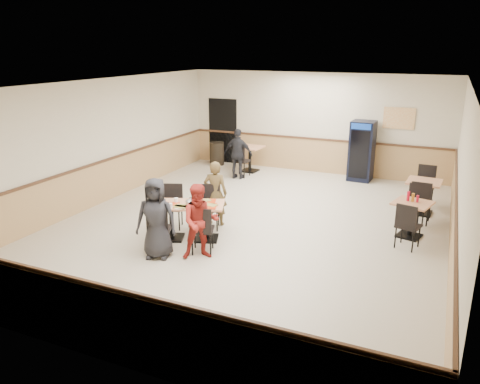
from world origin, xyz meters
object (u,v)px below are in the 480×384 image
at_px(diner_man_opposite, 215,193).
at_px(pepsi_cooler, 362,151).
at_px(back_table, 250,155).
at_px(diner_woman_right, 200,222).
at_px(main_table, 189,216).
at_px(side_table_near, 411,214).
at_px(diner_woman_left, 156,218).
at_px(trash_bin, 217,154).
at_px(side_table_far, 423,192).
at_px(lone_diner, 238,154).

xyz_separation_m(diner_man_opposite, pepsi_cooler, (2.24, 4.86, 0.15)).
bearing_deg(back_table, diner_woman_right, -75.43).
distance_m(main_table, back_table, 5.51).
distance_m(diner_woman_right, side_table_near, 4.30).
xyz_separation_m(diner_man_opposite, side_table_near, (3.94, 0.98, -0.21)).
xyz_separation_m(main_table, diner_man_opposite, (0.12, 0.95, 0.21)).
distance_m(diner_woman_left, pepsi_cooler, 7.21).
height_order(main_table, back_table, back_table).
relative_size(diner_woman_right, diner_man_opposite, 0.99).
bearing_deg(trash_bin, main_table, -68.53).
xyz_separation_m(diner_woman_right, pepsi_cooler, (1.72, 6.49, 0.16)).
xyz_separation_m(diner_man_opposite, side_table_far, (4.06, 2.55, -0.18)).
bearing_deg(main_table, side_table_far, 19.04).
height_order(main_table, lone_diner, lone_diner).
distance_m(lone_diner, side_table_near, 5.65).
distance_m(main_table, lone_diner, 4.64).
bearing_deg(diner_woman_left, diner_woman_right, 2.69).
distance_m(diner_man_opposite, pepsi_cooler, 5.35).
bearing_deg(side_table_far, diner_woman_right, -130.39).
xyz_separation_m(diner_woman_left, back_table, (-0.84, 6.38, -0.23)).
xyz_separation_m(side_table_near, side_table_far, (0.12, 1.57, 0.03)).
height_order(main_table, side_table_far, side_table_far).
bearing_deg(side_table_far, back_table, 159.44).
bearing_deg(diner_woman_right, trash_bin, 81.07).
bearing_deg(side_table_near, main_table, -154.53).
relative_size(lone_diner, trash_bin, 1.99).
relative_size(diner_woman_right, side_table_near, 1.66).
xyz_separation_m(pepsi_cooler, trash_bin, (-4.62, -0.04, -0.49)).
bearing_deg(side_table_near, pepsi_cooler, 113.63).
relative_size(diner_man_opposite, back_table, 1.80).
bearing_deg(side_table_far, trash_bin, 160.57).
bearing_deg(diner_woman_left, trash_bin, 89.52).
bearing_deg(main_table, diner_woman_left, -117.90).
bearing_deg(diner_woman_left, main_table, 64.79).
xyz_separation_m(back_table, trash_bin, (-1.32, 0.35, -0.15)).
distance_m(side_table_far, pepsi_cooler, 2.97).
bearing_deg(side_table_near, lone_diner, 152.50).
xyz_separation_m(side_table_far, trash_bin, (-6.45, 2.27, -0.16)).
height_order(back_table, pepsi_cooler, pepsi_cooler).
height_order(pepsi_cooler, trash_bin, pepsi_cooler).
distance_m(main_table, side_table_near, 4.49).
height_order(side_table_near, pepsi_cooler, pepsi_cooler).
bearing_deg(side_table_near, diner_woman_right, -142.79).
bearing_deg(diner_woman_left, lone_diner, 80.43).
relative_size(lone_diner, side_table_far, 1.86).
height_order(diner_woman_right, back_table, diner_woman_right).
bearing_deg(pepsi_cooler, side_table_far, -49.17).
height_order(diner_man_opposite, trash_bin, diner_man_opposite).
distance_m(side_table_far, trash_bin, 6.84).
bearing_deg(trash_bin, lone_diner, -43.22).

